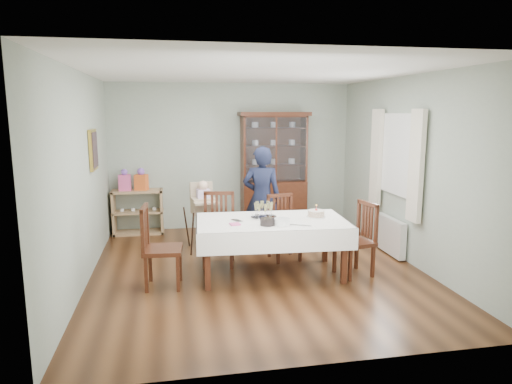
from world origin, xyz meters
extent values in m
plane|color=#593319|center=(0.00, 0.00, 0.00)|extent=(5.00, 5.00, 0.00)
plane|color=#9EAA99|center=(0.00, 2.50, 1.35)|extent=(4.50, 0.00, 4.50)
plane|color=#9EAA99|center=(-2.25, 0.00, 1.35)|extent=(0.00, 5.00, 5.00)
plane|color=#9EAA99|center=(2.25, 0.00, 1.35)|extent=(0.00, 5.00, 5.00)
plane|color=white|center=(0.00, 0.00, 2.70)|extent=(5.00, 5.00, 0.00)
cube|color=#421F10|center=(0.16, -0.22, 0.72)|extent=(1.96, 1.16, 0.06)
cube|color=silver|center=(0.16, -0.22, 0.76)|extent=(2.06, 1.27, 0.01)
cube|color=#421F10|center=(0.75, 2.26, 0.45)|extent=(1.20, 0.45, 0.90)
cube|color=white|center=(0.75, 2.07, 1.50)|extent=(1.12, 0.01, 1.16)
cube|color=#421F10|center=(0.75, 2.26, 2.14)|extent=(1.30, 0.48, 0.07)
cube|color=tan|center=(-1.75, 2.28, 0.02)|extent=(0.90, 0.38, 0.04)
cube|color=tan|center=(-1.75, 2.28, 0.40)|extent=(0.90, 0.38, 0.03)
cube|color=tan|center=(-1.75, 2.28, 0.78)|extent=(0.90, 0.38, 0.04)
cube|color=tan|center=(-2.17, 2.28, 0.40)|extent=(0.04, 0.38, 0.80)
cube|color=tan|center=(-1.33, 2.28, 0.40)|extent=(0.04, 0.38, 0.80)
cube|color=gold|center=(-2.22, 0.80, 1.65)|extent=(0.04, 0.48, 0.58)
cube|color=white|center=(2.22, 0.30, 1.55)|extent=(0.04, 1.02, 1.22)
cube|color=silver|center=(2.16, -0.32, 1.45)|extent=(0.07, 0.30, 1.55)
cube|color=silver|center=(2.16, 0.92, 1.45)|extent=(0.07, 0.30, 1.55)
cube|color=white|center=(2.16, 0.30, 0.30)|extent=(0.10, 0.80, 0.55)
cube|color=#421F10|center=(-0.50, 0.30, 0.48)|extent=(0.54, 0.54, 0.05)
cube|color=#421F10|center=(-0.46, 0.51, 0.76)|extent=(0.44, 0.12, 0.55)
cube|color=#421F10|center=(0.49, 0.38, 0.44)|extent=(0.49, 0.49, 0.05)
cube|color=#421F10|center=(0.46, 0.57, 0.70)|extent=(0.41, 0.11, 0.51)
cube|color=#421F10|center=(-1.27, -0.39, 0.48)|extent=(0.51, 0.51, 0.05)
cube|color=#421F10|center=(-1.48, -0.37, 0.77)|extent=(0.08, 0.45, 0.55)
cube|color=#421F10|center=(1.25, -0.44, 0.45)|extent=(0.53, 0.53, 0.05)
cube|color=#421F10|center=(1.45, -0.40, 0.73)|extent=(0.13, 0.42, 0.53)
imported|color=black|center=(0.26, 0.95, 0.83)|extent=(0.68, 0.53, 1.66)
cube|color=tan|center=(-0.65, 1.13, 0.71)|extent=(0.41, 0.37, 0.26)
cube|color=tan|center=(-0.65, 1.13, 0.92)|extent=(0.37, 0.12, 0.30)
cube|color=tan|center=(-0.65, 1.13, 0.79)|extent=(0.41, 0.23, 0.03)
cube|color=silver|center=(-0.65, 1.13, 0.88)|extent=(0.21, 0.18, 0.19)
sphere|color=beige|center=(-0.65, 1.13, 1.03)|extent=(0.16, 0.16, 0.16)
cylinder|color=silver|center=(0.08, -0.08, 0.77)|extent=(0.35, 0.35, 0.01)
torus|color=silver|center=(0.08, -0.08, 0.78)|extent=(0.35, 0.35, 0.01)
cylinder|color=white|center=(0.79, -0.18, 0.77)|extent=(0.26, 0.26, 0.01)
cylinder|color=brown|center=(0.79, -0.18, 0.81)|extent=(0.22, 0.22, 0.08)
cylinder|color=silver|center=(0.79, -0.18, 0.86)|extent=(0.22, 0.22, 0.01)
cylinder|color=#F24C4C|center=(0.79, -0.18, 0.89)|extent=(0.01, 0.01, 0.06)
sphere|color=yellow|center=(0.79, -0.18, 0.93)|extent=(0.02, 0.02, 0.02)
cylinder|color=black|center=(0.04, -0.49, 0.80)|extent=(0.22, 0.22, 0.09)
cylinder|color=white|center=(0.23, -0.52, 0.80)|extent=(0.22, 0.22, 0.09)
cube|color=#DC518E|center=(-0.36, -0.39, 0.77)|extent=(0.14, 0.14, 0.02)
cube|color=silver|center=(0.46, -0.59, 0.77)|extent=(0.26, 0.15, 0.01)
cube|color=#DC518E|center=(-1.95, 2.26, 0.94)|extent=(0.21, 0.13, 0.28)
sphere|color=#E533B2|center=(-1.95, 2.26, 1.13)|extent=(0.11, 0.11, 0.11)
cube|color=orange|center=(-1.67, 2.26, 0.94)|extent=(0.25, 0.21, 0.28)
sphere|color=#E533B2|center=(-1.67, 2.26, 1.13)|extent=(0.13, 0.13, 0.13)
camera|label=1|loc=(-1.14, -6.01, 2.20)|focal=32.00mm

